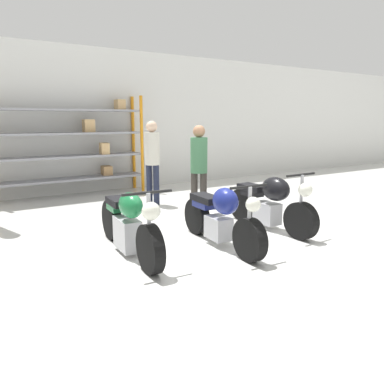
{
  "coord_description": "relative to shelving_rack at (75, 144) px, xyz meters",
  "views": [
    {
      "loc": [
        -3.08,
        -4.55,
        1.82
      ],
      "look_at": [
        0.0,
        0.4,
        0.7
      ],
      "focal_mm": 35.0,
      "sensor_mm": 36.0,
      "label": 1
    }
  ],
  "objects": [
    {
      "name": "motorcycle_green",
      "position": [
        -0.51,
        -4.5,
        -0.82
      ],
      "size": [
        0.63,
        2.14,
        1.0
      ],
      "rotation": [
        0.0,
        0.0,
        -1.62
      ],
      "color": "black",
      "rests_on": "ground_plane"
    },
    {
      "name": "ground_plane",
      "position": [
        0.71,
        -4.58,
        -1.26
      ],
      "size": [
        30.0,
        30.0,
        0.0
      ],
      "primitive_type": "plane",
      "color": "silver"
    },
    {
      "name": "motorcycle_blue",
      "position": [
        0.77,
        -4.88,
        -0.81
      ],
      "size": [
        0.57,
        1.98,
        1.01
      ],
      "rotation": [
        0.0,
        0.0,
        -1.62
      ],
      "color": "black",
      "rests_on": "ground_plane"
    },
    {
      "name": "person_browsing",
      "position": [
        1.14,
        -1.87,
        -0.18
      ],
      "size": [
        0.44,
        0.44,
        1.81
      ],
      "rotation": [
        0.0,
        0.0,
        3.68
      ],
      "color": "#1E2338",
      "rests_on": "ground_plane"
    },
    {
      "name": "back_wall",
      "position": [
        0.71,
        0.36,
        0.54
      ],
      "size": [
        30.0,
        0.08,
        3.6
      ],
      "color": "silver",
      "rests_on": "ground_plane"
    },
    {
      "name": "motorcycle_black",
      "position": [
        1.99,
        -4.62,
        -0.8
      ],
      "size": [
        0.61,
        1.95,
        1.03
      ],
      "rotation": [
        0.0,
        0.0,
        -1.55
      ],
      "color": "black",
      "rests_on": "ground_plane"
    },
    {
      "name": "shelving_rack",
      "position": [
        0.0,
        0.0,
        0.0
      ],
      "size": [
        3.56,
        0.63,
        2.43
      ],
      "color": "orange",
      "rests_on": "ground_plane"
    },
    {
      "name": "person_near_rack",
      "position": [
        1.46,
        -3.22,
        -0.23
      ],
      "size": [
        0.45,
        0.45,
        1.73
      ],
      "rotation": [
        0.0,
        0.0,
        3.91
      ],
      "color": "#38332D",
      "rests_on": "ground_plane"
    }
  ]
}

